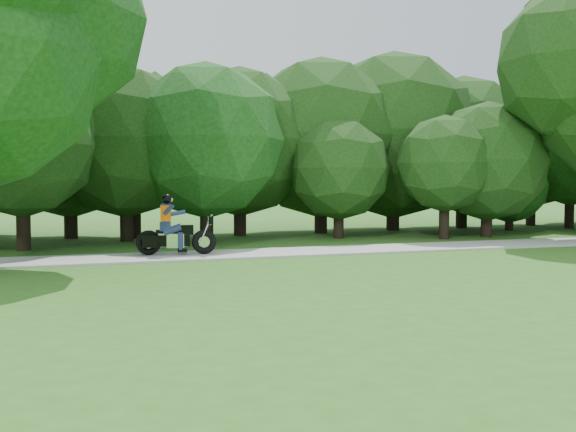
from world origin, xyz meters
TOP-DOWN VIEW (x-y plane):
  - ground at (0.00, 0.00)m, footprint 100.00×100.00m
  - walkway at (0.00, 8.00)m, footprint 60.00×2.20m
  - tree_line at (0.85, 14.56)m, footprint 39.20×12.15m
  - touring_motorcycle at (-5.49, 8.22)m, footprint 2.27×0.92m

SIDE VIEW (x-z plane):
  - ground at x=0.00m, z-range 0.00..0.00m
  - walkway at x=0.00m, z-range 0.00..0.06m
  - touring_motorcycle at x=-5.49m, z-range -0.18..1.56m
  - tree_line at x=0.85m, z-range -0.30..7.58m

